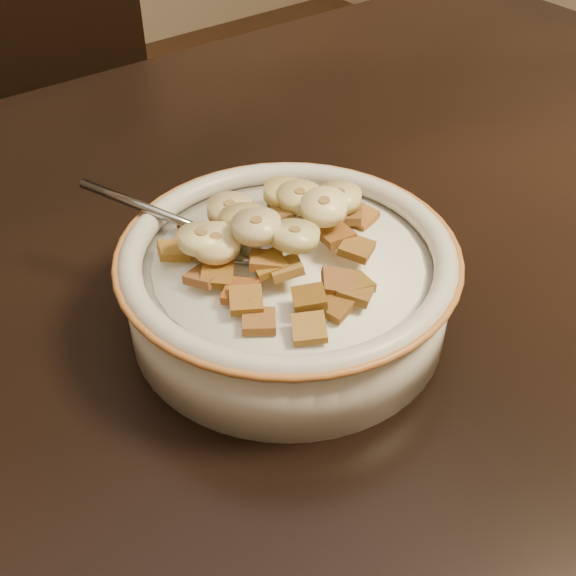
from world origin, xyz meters
TOP-DOWN VIEW (x-y plane):
  - table at (0.00, 0.00)m, footprint 1.42×0.92m
  - chair at (0.07, 0.57)m, footprint 0.46×0.46m
  - cereal_bowl at (-0.00, -0.03)m, footprint 0.22×0.22m
  - milk at (-0.00, -0.03)m, footprint 0.18×0.18m
  - spoon at (-0.02, 0.00)m, footprint 0.06×0.07m
  - cereal_square_0 at (-0.05, 0.02)m, footprint 0.03×0.03m
  - cereal_square_1 at (-0.03, 0.01)m, footprint 0.03×0.03m
  - cereal_square_2 at (-0.04, -0.09)m, footprint 0.03×0.03m
  - cereal_square_3 at (-0.03, -0.04)m, footprint 0.03×0.03m
  - cereal_square_4 at (0.01, -0.08)m, footprint 0.03×0.03m
  - cereal_square_5 at (-0.00, 0.03)m, footprint 0.03×0.03m
  - cereal_square_6 at (0.03, -0.06)m, footprint 0.03×0.03m
  - cereal_square_7 at (0.01, 0.01)m, footprint 0.02×0.02m
  - cereal_square_8 at (-0.05, -0.04)m, footprint 0.03×0.03m
  - cereal_square_9 at (-0.01, -0.08)m, footprint 0.03×0.03m
  - cereal_square_10 at (-0.06, 0.02)m, footprint 0.03×0.03m
  - cereal_square_11 at (0.07, -0.02)m, footprint 0.02×0.02m
  - cereal_square_12 at (0.01, -0.08)m, footprint 0.02×0.02m
  - cereal_square_13 at (-0.05, -0.02)m, footprint 0.03×0.03m
  - cereal_square_14 at (-0.04, 0.04)m, footprint 0.03×0.03m
  - cereal_square_15 at (-0.03, -0.03)m, footprint 0.03×0.03m
  - cereal_square_16 at (-0.05, -0.05)m, footprint 0.03×0.03m
  - cereal_square_17 at (-0.02, -0.05)m, footprint 0.03×0.03m
  - cereal_square_18 at (-0.06, -0.01)m, footprint 0.03×0.03m
  - cereal_square_19 at (0.05, -0.02)m, footprint 0.03×0.03m
  - cereal_square_20 at (0.00, -0.07)m, footprint 0.03×0.03m
  - cereal_square_21 at (0.03, 0.01)m, footprint 0.03×0.03m
  - cereal_square_22 at (-0.02, -0.07)m, footprint 0.03×0.03m
  - cereal_square_23 at (0.06, 0.01)m, footprint 0.03×0.03m
  - cereal_square_24 at (0.06, 0.02)m, footprint 0.02×0.02m
  - cereal_square_25 at (0.06, 0.01)m, footprint 0.03×0.03m
  - cereal_square_26 at (-0.05, -0.07)m, footprint 0.03×0.03m
  - cereal_square_27 at (0.03, -0.04)m, footprint 0.02×0.02m
  - cereal_square_28 at (0.05, -0.02)m, footprint 0.02×0.02m
  - banana_slice_0 at (0.03, 0.02)m, footprint 0.04×0.04m
  - banana_slice_1 at (-0.02, 0.02)m, footprint 0.04×0.04m
  - banana_slice_2 at (-0.05, 0.00)m, footprint 0.04×0.04m
  - banana_slice_3 at (-0.01, -0.04)m, footprint 0.04×0.04m
  - banana_slice_4 at (0.05, -0.01)m, footprint 0.04×0.04m
  - banana_slice_5 at (-0.02, -0.02)m, footprint 0.04×0.04m
  - banana_slice_6 at (0.03, 0.00)m, footprint 0.03×0.03m
  - banana_slice_7 at (-0.05, -0.01)m, footprint 0.04×0.04m
  - banana_slice_8 at (0.03, -0.03)m, footprint 0.04×0.04m
  - banana_slice_9 at (-0.02, 0.00)m, footprint 0.03×0.03m

SIDE VIEW (x-z plane):
  - chair at x=0.07m, z-range 0.00..1.03m
  - table at x=0.00m, z-range 0.71..0.75m
  - cereal_bowl at x=0.00m, z-range 0.75..0.80m
  - milk at x=0.00m, z-range 0.80..0.80m
  - spoon at x=-0.02m, z-range 0.80..0.81m
  - cereal_square_25 at x=0.06m, z-range 0.80..0.81m
  - cereal_square_24 at x=0.06m, z-range 0.80..0.81m
  - cereal_square_14 at x=-0.04m, z-range 0.80..0.81m
  - cereal_square_11 at x=0.07m, z-range 0.80..0.81m
  - cereal_square_26 at x=-0.05m, z-range 0.81..0.81m
  - cereal_square_0 at x=-0.05m, z-range 0.81..0.81m
  - cereal_square_10 at x=-0.06m, z-range 0.80..0.82m
  - cereal_square_9 at x=-0.01m, z-range 0.81..0.82m
  - cereal_square_2 at x=-0.04m, z-range 0.81..0.82m
  - cereal_square_12 at x=0.01m, z-range 0.81..0.82m
  - cereal_square_23 at x=0.06m, z-range 0.81..0.82m
  - cereal_square_18 at x=-0.06m, z-range 0.81..0.82m
  - cereal_square_8 at x=-0.05m, z-range 0.81..0.82m
  - cereal_square_5 at x=0.00m, z-range 0.81..0.82m
  - cereal_square_4 at x=0.01m, z-range 0.81..0.82m
  - cereal_square_16 at x=-0.05m, z-range 0.81..0.82m
  - cereal_square_28 at x=0.05m, z-range 0.81..0.82m
  - cereal_square_21 at x=0.03m, z-range 0.81..0.82m
  - cereal_square_13 at x=-0.05m, z-range 0.81..0.82m
  - cereal_square_19 at x=0.05m, z-range 0.81..0.82m
  - cereal_square_22 at x=-0.02m, z-range 0.81..0.82m
  - cereal_square_1 at x=-0.03m, z-range 0.81..0.82m
  - cereal_square_20 at x=0.00m, z-range 0.81..0.82m
  - cereal_square_7 at x=0.01m, z-range 0.81..0.82m
  - cereal_square_6 at x=0.03m, z-range 0.81..0.82m
  - cereal_square_27 at x=0.03m, z-range 0.81..0.82m
  - cereal_square_17 at x=-0.02m, z-range 0.81..0.83m
  - cereal_square_3 at x=-0.03m, z-range 0.82..0.83m
  - cereal_square_15 at x=-0.03m, z-range 0.82..0.83m
  - banana_slice_0 at x=0.03m, z-range 0.82..0.83m
  - banana_slice_4 at x=0.05m, z-range 0.82..0.83m
  - banana_slice_6 at x=0.03m, z-range 0.82..0.83m
  - banana_slice_7 at x=-0.05m, z-range 0.82..0.84m
  - banana_slice_1 at x=-0.02m, z-range 0.82..0.83m
  - banana_slice_2 at x=-0.05m, z-range 0.82..0.84m
  - banana_slice_9 at x=-0.02m, z-range 0.82..0.84m
  - banana_slice_3 at x=-0.01m, z-range 0.83..0.84m
  - banana_slice_8 at x=0.03m, z-range 0.83..0.84m
  - banana_slice_5 at x=-0.02m, z-range 0.83..0.84m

